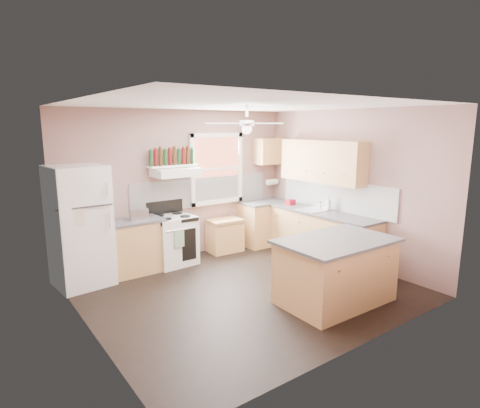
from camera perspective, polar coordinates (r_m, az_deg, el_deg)
floor at (r=6.15m, az=0.91°, el=-12.05°), size 4.50×4.50×0.00m
ceiling at (r=5.66m, az=0.99°, el=13.94°), size 4.50×4.50×0.00m
wall_back at (r=7.45m, az=-8.44°, el=2.74°), size 4.50×0.05×2.70m
wall_right at (r=7.33m, az=15.33°, el=2.32°), size 0.05×4.00×2.70m
wall_left at (r=4.78m, az=-21.45°, el=-2.61°), size 0.05×4.00×2.70m
backsplash_back at (r=7.66m, az=-5.29°, el=1.71°), size 2.90×0.03×0.55m
backsplash_right at (r=7.52m, az=13.30°, el=1.28°), size 0.03×2.60×0.55m
window_view at (r=7.76m, az=-3.42°, el=5.03°), size 1.00×0.02×1.20m
window_frame at (r=7.74m, az=-3.31°, el=5.01°), size 1.16×0.07×1.36m
refrigerator at (r=6.53m, az=-21.85°, el=-2.96°), size 0.85×0.83×1.84m
base_cabinet_left at (r=6.94m, az=-14.78°, el=-5.93°), size 0.90×0.60×0.86m
counter_left at (r=6.82m, az=-14.97°, el=-2.32°), size 0.92×0.62×0.04m
toaster at (r=6.76m, az=-14.13°, el=-1.44°), size 0.31×0.21×0.18m
stove at (r=7.19m, az=-9.52°, el=-5.10°), size 0.75×0.68×0.86m
range_hood at (r=7.07m, az=-9.12°, el=4.48°), size 0.78×0.50×0.14m
bottle_shelf at (r=7.17m, az=-9.59°, el=5.35°), size 0.90×0.26×0.03m
cart at (r=7.81m, az=-2.16°, el=-4.48°), size 0.67×0.47×0.64m
base_cabinet_corner at (r=8.32m, az=3.55°, el=-2.75°), size 1.00×0.60×0.86m
base_cabinet_right at (r=7.47m, az=11.60°, el=-4.57°), size 0.60×2.20×0.86m
counter_corner at (r=8.22m, az=3.59°, el=0.29°), size 1.02×0.62×0.04m
counter_right at (r=7.36m, az=11.69°, el=-1.21°), size 0.62×2.22×0.04m
sink at (r=7.49m, az=10.56°, el=-0.83°), size 0.55×0.45×0.03m
faucet at (r=7.59m, az=11.42°, el=-0.13°), size 0.03×0.03×0.14m
upper_cabinet_right at (r=7.46m, az=11.55°, el=5.97°), size 0.33×1.80×0.76m
upper_cabinet_corner at (r=8.32m, az=4.17°, el=7.50°), size 0.60×0.33×0.52m
paper_towel at (r=8.49m, az=4.60°, el=3.15°), size 0.26×0.12×0.12m
island at (r=5.76m, az=13.40°, el=-9.40°), size 1.52×0.97×0.86m
island_top at (r=5.63m, az=13.60°, el=-5.10°), size 1.61×1.06×0.04m
ceiling_fan_hub at (r=5.66m, az=0.98°, el=11.41°), size 0.20×0.20×0.08m
soap_bottle at (r=7.45m, az=12.49°, el=0.10°), size 0.14×0.14×0.26m
red_caddy at (r=7.88m, az=7.19°, el=0.27°), size 0.19×0.14×0.10m
wine_bottles at (r=7.16m, az=-9.62°, el=6.62°), size 0.86×0.06×0.31m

